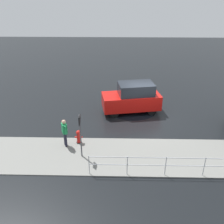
{
  "coord_description": "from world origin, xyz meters",
  "views": [
    {
      "loc": [
        1.96,
        14.7,
        7.8
      ],
      "look_at": [
        2.29,
        0.94,
        0.9
      ],
      "focal_mm": 40.0,
      "sensor_mm": 36.0,
      "label": 1
    }
  ],
  "objects_px": {
    "moving_hatchback": "(132,98)",
    "pedestrian": "(65,131)",
    "fire_hydrant": "(79,137)",
    "sign_post": "(80,130)"
  },
  "relations": [
    {
      "from": "pedestrian",
      "to": "sign_post",
      "type": "bearing_deg",
      "value": 137.07
    },
    {
      "from": "moving_hatchback",
      "to": "sign_post",
      "type": "relative_size",
      "value": 1.72
    },
    {
      "from": "fire_hydrant",
      "to": "sign_post",
      "type": "xyz_separation_m",
      "value": [
        -0.32,
        1.24,
        1.18
      ]
    },
    {
      "from": "moving_hatchback",
      "to": "pedestrian",
      "type": "xyz_separation_m",
      "value": [
        3.82,
        4.37,
        -0.07
      ]
    },
    {
      "from": "pedestrian",
      "to": "sign_post",
      "type": "xyz_separation_m",
      "value": [
        -1.0,
        0.93,
        0.62
      ]
    },
    {
      "from": "fire_hydrant",
      "to": "sign_post",
      "type": "distance_m",
      "value": 1.74
    },
    {
      "from": "pedestrian",
      "to": "moving_hatchback",
      "type": "bearing_deg",
      "value": -131.13
    },
    {
      "from": "sign_post",
      "to": "moving_hatchback",
      "type": "bearing_deg",
      "value": -117.98
    },
    {
      "from": "moving_hatchback",
      "to": "sign_post",
      "type": "height_order",
      "value": "sign_post"
    },
    {
      "from": "moving_hatchback",
      "to": "pedestrian",
      "type": "bearing_deg",
      "value": 48.87
    }
  ]
}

